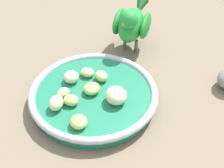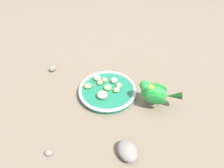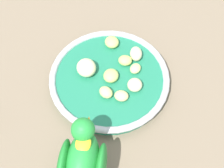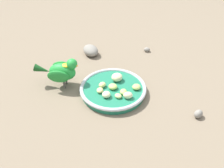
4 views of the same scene
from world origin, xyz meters
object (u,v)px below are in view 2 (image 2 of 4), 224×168
(apple_piece_4, at_px, (105,80))
(parrot, at_px, (155,93))
(apple_piece_6, at_px, (100,82))
(apple_piece_0, at_px, (102,95))
(feeding_bowl, at_px, (107,91))
(pebble_1, at_px, (49,153))
(apple_piece_1, at_px, (114,80))
(apple_piece_7, at_px, (97,78))
(apple_piece_2, at_px, (108,88))
(apple_piece_3, at_px, (88,86))
(apple_piece_8, at_px, (117,90))
(rock_large, at_px, (127,151))
(pebble_0, at_px, (52,69))
(apple_piece_5, at_px, (119,85))

(apple_piece_4, xyz_separation_m, parrot, (-0.22, -0.00, 0.04))
(apple_piece_6, bearing_deg, apple_piece_0, 131.40)
(feeding_bowl, distance_m, pebble_1, 0.32)
(apple_piece_1, bearing_deg, feeding_bowl, 90.31)
(apple_piece_4, bearing_deg, parrot, -178.95)
(apple_piece_7, bearing_deg, apple_piece_6, 150.78)
(apple_piece_2, xyz_separation_m, apple_piece_7, (0.07, -0.02, 0.00))
(apple_piece_6, bearing_deg, pebble_1, 96.04)
(apple_piece_0, xyz_separation_m, apple_piece_2, (0.01, -0.05, -0.01))
(apple_piece_2, relative_size, apple_piece_3, 1.04)
(apple_piece_1, relative_size, apple_piece_8, 1.05)
(apple_piece_0, height_order, parrot, parrot)
(apple_piece_2, relative_size, rock_large, 0.39)
(apple_piece_0, relative_size, apple_piece_2, 1.30)
(apple_piece_4, relative_size, apple_piece_6, 0.90)
(apple_piece_8, height_order, rock_large, same)
(feeding_bowl, bearing_deg, apple_piece_2, -79.07)
(apple_piece_8, bearing_deg, pebble_0, 3.67)
(pebble_1, bearing_deg, apple_piece_2, -91.58)
(apple_piece_1, distance_m, apple_piece_6, 0.06)
(apple_piece_3, bearing_deg, apple_piece_1, -131.64)
(apple_piece_1, relative_size, apple_piece_6, 1.05)
(feeding_bowl, xyz_separation_m, pebble_0, (0.29, 0.01, -0.00))
(apple_piece_4, relative_size, rock_large, 0.31)
(apple_piece_0, bearing_deg, apple_piece_2, -81.66)
(apple_piece_6, height_order, pebble_0, apple_piece_6)
(feeding_bowl, xyz_separation_m, parrot, (-0.18, -0.04, 0.05))
(apple_piece_7, distance_m, pebble_1, 0.35)
(apple_piece_3, distance_m, apple_piece_6, 0.05)
(apple_piece_4, xyz_separation_m, apple_piece_6, (0.01, 0.03, 0.00))
(pebble_1, bearing_deg, parrot, -117.67)
(apple_piece_0, height_order, apple_piece_2, apple_piece_0)
(apple_piece_5, xyz_separation_m, apple_piece_8, (-0.01, 0.03, 0.00))
(rock_large, distance_m, pebble_0, 0.52)
(apple_piece_3, relative_size, apple_piece_4, 1.23)
(parrot, height_order, pebble_0, parrot)
(feeding_bowl, xyz_separation_m, apple_piece_8, (-0.04, -0.01, 0.02))
(feeding_bowl, xyz_separation_m, apple_piece_6, (0.04, -0.01, 0.02))
(apple_piece_5, bearing_deg, apple_piece_6, 19.60)
(pebble_1, bearing_deg, apple_piece_1, -91.42)
(apple_piece_3, bearing_deg, apple_piece_2, -155.41)
(pebble_0, distance_m, pebble_1, 0.42)
(apple_piece_2, bearing_deg, parrot, -167.89)
(apple_piece_1, relative_size, apple_piece_4, 1.17)
(apple_piece_8, height_order, pebble_0, apple_piece_8)
(apple_piece_5, distance_m, parrot, 0.15)
(apple_piece_7, relative_size, rock_large, 0.40)
(apple_piece_2, distance_m, apple_piece_6, 0.05)
(apple_piece_3, bearing_deg, apple_piece_0, 169.46)
(parrot, bearing_deg, apple_piece_4, -17.79)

